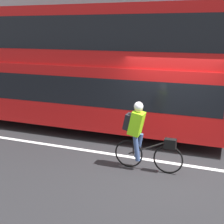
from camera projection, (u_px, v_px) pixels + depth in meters
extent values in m
plane|color=#232326|center=(162.00, 164.00, 7.60)|extent=(80.00, 80.00, 0.00)
cube|color=silver|center=(163.00, 162.00, 7.72)|extent=(50.00, 0.14, 0.01)
cube|color=gray|center=(192.00, 109.00, 12.58)|extent=(60.00, 1.71, 0.15)
cylinder|color=black|center=(158.00, 119.00, 9.49)|extent=(1.09, 0.30, 1.09)
cube|color=red|center=(59.00, 88.00, 10.52)|extent=(11.10, 2.51, 1.86)
cube|color=black|center=(59.00, 82.00, 10.46)|extent=(10.65, 2.53, 0.82)
cube|color=red|center=(56.00, 35.00, 10.07)|extent=(11.10, 2.41, 1.65)
cube|color=black|center=(56.00, 32.00, 10.05)|extent=(10.65, 2.43, 0.93)
torus|color=black|center=(168.00, 159.00, 7.03)|extent=(0.68, 0.04, 0.68)
torus|color=black|center=(129.00, 154.00, 7.36)|extent=(0.68, 0.04, 0.68)
cylinder|color=black|center=(148.00, 148.00, 7.14)|extent=(0.95, 0.03, 0.46)
cylinder|color=black|center=(133.00, 144.00, 7.25)|extent=(0.03, 0.03, 0.50)
cube|color=black|center=(170.00, 144.00, 6.92)|extent=(0.26, 0.16, 0.22)
cube|color=#8CE019|center=(137.00, 123.00, 7.10)|extent=(0.37, 0.32, 0.58)
cube|color=black|center=(128.00, 121.00, 7.16)|extent=(0.21, 0.26, 0.38)
cylinder|color=#384C7A|center=(139.00, 146.00, 7.31)|extent=(0.21, 0.11, 0.61)
cylinder|color=#384C7A|center=(137.00, 148.00, 7.15)|extent=(0.19, 0.11, 0.61)
sphere|color=tan|center=(139.00, 108.00, 6.99)|extent=(0.19, 0.19, 0.19)
sphere|color=silver|center=(139.00, 106.00, 6.98)|extent=(0.21, 0.21, 0.21)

